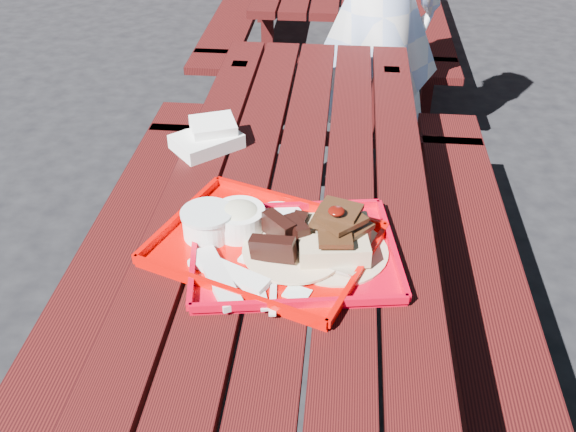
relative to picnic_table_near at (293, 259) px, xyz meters
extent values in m
plane|color=black|center=(0.00, 0.00, -0.56)|extent=(60.00, 60.00, 0.00)
cube|color=#3F0D0C|center=(-0.30, 0.00, 0.17)|extent=(0.14, 2.40, 0.04)
cube|color=#3F0D0C|center=(-0.15, 0.00, 0.17)|extent=(0.14, 2.40, 0.04)
cube|color=#3F0D0C|center=(0.00, 0.00, 0.17)|extent=(0.14, 2.40, 0.04)
cube|color=#3F0D0C|center=(0.15, 0.00, 0.17)|extent=(0.14, 2.40, 0.04)
cube|color=#3F0D0C|center=(0.30, 0.00, 0.17)|extent=(0.14, 2.40, 0.04)
cube|color=#3F0D0C|center=(-0.58, 0.00, -0.13)|extent=(0.25, 2.40, 0.04)
cube|color=#3F0D0C|center=(-0.58, 0.84, -0.35)|extent=(0.06, 0.06, 0.42)
cube|color=#3F0D0C|center=(0.58, 0.00, -0.13)|extent=(0.25, 2.40, 0.04)
cube|color=#3F0D0C|center=(0.58, 0.84, -0.35)|extent=(0.06, 0.06, 0.42)
cube|color=#3F0D0C|center=(-0.30, 0.96, -0.19)|extent=(0.06, 0.06, 0.75)
cube|color=#3F0D0C|center=(0.30, 0.96, -0.19)|extent=(0.06, 0.06, 0.75)
cube|color=#3F0D0C|center=(0.00, 0.96, -0.13)|extent=(1.40, 0.06, 0.04)
cube|color=#3F0D0C|center=(-0.58, 2.80, -0.13)|extent=(0.25, 2.40, 0.04)
cube|color=#3F0D0C|center=(-0.58, 1.96, -0.35)|extent=(0.06, 0.06, 0.42)
cube|color=#3F0D0C|center=(0.58, 2.80, -0.13)|extent=(0.25, 2.40, 0.04)
cube|color=#3F0D0C|center=(0.58, 1.96, -0.35)|extent=(0.06, 0.06, 0.42)
cube|color=#3F0D0C|center=(-0.30, 1.84, -0.19)|extent=(0.06, 0.06, 0.75)
cube|color=#3F0D0C|center=(0.30, 1.84, -0.19)|extent=(0.06, 0.06, 0.75)
cube|color=#3F0D0C|center=(0.00, 1.84, -0.13)|extent=(1.40, 0.06, 0.04)
cube|color=red|center=(0.02, -0.22, 0.20)|extent=(0.53, 0.44, 0.01)
cube|color=red|center=(-0.01, -0.04, 0.21)|extent=(0.48, 0.09, 0.02)
cube|color=red|center=(0.05, -0.41, 0.21)|extent=(0.48, 0.09, 0.02)
cube|color=red|center=(0.26, -0.19, 0.21)|extent=(0.07, 0.37, 0.02)
cube|color=red|center=(-0.22, -0.26, 0.21)|extent=(0.07, 0.37, 0.02)
cylinder|color=#CFAF8C|center=(0.12, -0.21, 0.21)|extent=(0.26, 0.26, 0.01)
cube|color=tan|center=(0.12, -0.25, 0.24)|extent=(0.17, 0.10, 0.05)
cube|color=tan|center=(0.12, -0.17, 0.24)|extent=(0.17, 0.10, 0.05)
ellipsoid|color=#480804|center=(0.12, -0.21, 0.34)|extent=(0.04, 0.04, 0.02)
cylinder|color=white|center=(-0.12, -0.15, 0.24)|extent=(0.13, 0.13, 0.07)
ellipsoid|color=beige|center=(-0.12, -0.15, 0.26)|extent=(0.11, 0.11, 0.05)
cylinder|color=white|center=(-0.03, -0.09, 0.21)|extent=(0.14, 0.14, 0.01)
cube|color=silver|center=(-0.14, -0.34, 0.21)|extent=(0.15, 0.21, 0.02)
cube|color=silver|center=(-0.05, -0.35, 0.21)|extent=(0.07, 0.17, 0.01)
cube|color=silver|center=(-0.01, -0.35, 0.21)|extent=(0.03, 0.19, 0.01)
cube|color=silver|center=(-0.02, -0.26, 0.21)|extent=(0.07, 0.07, 0.00)
cube|color=#D40400|center=(-0.05, -0.20, 0.20)|extent=(0.60, 0.53, 0.01)
cube|color=#D40400|center=(0.01, -0.02, 0.21)|extent=(0.47, 0.18, 0.02)
cube|color=#D40400|center=(-0.12, -0.38, 0.21)|extent=(0.47, 0.18, 0.02)
cube|color=#D40400|center=(0.18, -0.29, 0.21)|extent=(0.15, 0.37, 0.02)
cube|color=#D40400|center=(-0.29, -0.11, 0.21)|extent=(0.15, 0.37, 0.02)
cube|color=white|center=(0.00, -0.22, 0.21)|extent=(0.22, 0.22, 0.01)
cylinder|color=beige|center=(0.02, -0.23, 0.22)|extent=(0.25, 0.25, 0.01)
cylinder|color=white|center=(-0.20, -0.17, 0.23)|extent=(0.12, 0.12, 0.06)
cylinder|color=silver|center=(-0.20, -0.17, 0.27)|extent=(0.13, 0.13, 0.01)
cube|color=white|center=(-0.12, -0.32, 0.21)|extent=(0.20, 0.13, 0.02)
cube|color=white|center=(0.04, -0.37, 0.21)|extent=(0.07, 0.06, 0.00)
cube|color=white|center=(-0.29, 0.29, 0.21)|extent=(0.24, 0.24, 0.04)
cube|color=white|center=(-0.28, 0.31, 0.25)|extent=(0.16, 0.15, 0.04)
imported|color=#B5CBFE|center=(0.24, 1.42, 0.28)|extent=(0.67, 0.50, 1.68)
camera|label=1|loc=(0.12, -1.43, 1.18)|focal=40.00mm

